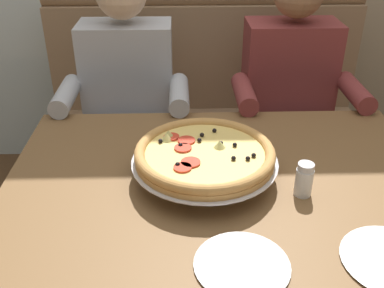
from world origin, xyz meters
TOP-DOWN VIEW (x-y plane):
  - booth_bench at (0.00, 0.92)m, footprint 1.62×0.78m
  - dining_table at (0.00, 0.00)m, footprint 1.33×0.91m
  - diner_left at (-0.36, 0.66)m, footprint 0.54×0.64m
  - diner_right at (0.36, 0.66)m, footprint 0.54×0.64m
  - pizza at (-0.06, -0.00)m, footprint 0.44×0.44m
  - shaker_oregano at (0.22, -0.10)m, footprint 0.05×0.05m
  - plate_near_right at (0.01, -0.37)m, footprint 0.23×0.23m

SIDE VIEW (x-z plane):
  - booth_bench at x=0.00m, z-range -0.17..0.96m
  - dining_table at x=0.00m, z-range 0.29..1.03m
  - diner_left at x=-0.36m, z-range 0.07..1.35m
  - diner_right at x=0.36m, z-range 0.07..1.35m
  - plate_near_right at x=0.01m, z-range 0.75..0.76m
  - shaker_oregano at x=0.22m, z-range 0.74..0.84m
  - pizza at x=-0.06m, z-range 0.77..0.88m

